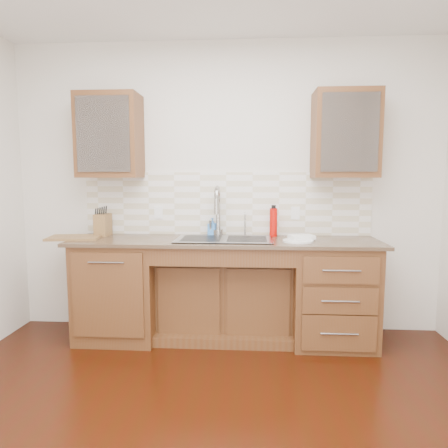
# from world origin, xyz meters

# --- Properties ---
(wall_back) EXTENTS (4.00, 0.10, 2.70)m
(wall_back) POSITION_xyz_m (0.00, 1.80, 1.35)
(wall_back) COLOR silver
(wall_back) RESTS_ON ground
(base_cabinet_left) EXTENTS (0.70, 0.62, 0.88)m
(base_cabinet_left) POSITION_xyz_m (-0.95, 1.44, 0.44)
(base_cabinet_left) COLOR #593014
(base_cabinet_left) RESTS_ON ground
(base_cabinet_center) EXTENTS (1.20, 0.44, 0.70)m
(base_cabinet_center) POSITION_xyz_m (0.00, 1.53, 0.35)
(base_cabinet_center) COLOR #593014
(base_cabinet_center) RESTS_ON ground
(base_cabinet_right) EXTENTS (0.70, 0.62, 0.88)m
(base_cabinet_right) POSITION_xyz_m (0.95, 1.44, 0.44)
(base_cabinet_right) COLOR #593014
(base_cabinet_right) RESTS_ON ground
(countertop) EXTENTS (2.70, 0.65, 0.03)m
(countertop) POSITION_xyz_m (0.00, 1.43, 0.90)
(countertop) COLOR #84705B
(countertop) RESTS_ON base_cabinet_left
(backsplash) EXTENTS (2.70, 0.02, 0.59)m
(backsplash) POSITION_xyz_m (0.00, 1.74, 1.21)
(backsplash) COLOR beige
(backsplash) RESTS_ON wall_back
(sink) EXTENTS (0.84, 0.46, 0.19)m
(sink) POSITION_xyz_m (0.00, 1.41, 0.83)
(sink) COLOR #9E9EA5
(sink) RESTS_ON countertop
(faucet) EXTENTS (0.04, 0.04, 0.40)m
(faucet) POSITION_xyz_m (-0.07, 1.64, 1.11)
(faucet) COLOR #999993
(faucet) RESTS_ON countertop
(filter_tap) EXTENTS (0.02, 0.02, 0.24)m
(filter_tap) POSITION_xyz_m (0.18, 1.65, 1.03)
(filter_tap) COLOR #999993
(filter_tap) RESTS_ON countertop
(upper_cabinet_left) EXTENTS (0.55, 0.34, 0.75)m
(upper_cabinet_left) POSITION_xyz_m (-1.05, 1.58, 1.83)
(upper_cabinet_left) COLOR #593014
(upper_cabinet_left) RESTS_ON wall_back
(upper_cabinet_right) EXTENTS (0.55, 0.34, 0.75)m
(upper_cabinet_right) POSITION_xyz_m (1.05, 1.58, 1.83)
(upper_cabinet_right) COLOR #593014
(upper_cabinet_right) RESTS_ON wall_back
(outlet_left) EXTENTS (0.08, 0.01, 0.12)m
(outlet_left) POSITION_xyz_m (-0.65, 1.73, 1.12)
(outlet_left) COLOR white
(outlet_left) RESTS_ON backsplash
(outlet_right) EXTENTS (0.08, 0.01, 0.12)m
(outlet_right) POSITION_xyz_m (0.65, 1.73, 1.12)
(outlet_right) COLOR white
(outlet_right) RESTS_ON backsplash
(soap_bottle) EXTENTS (0.09, 0.09, 0.16)m
(soap_bottle) POSITION_xyz_m (-0.13, 1.68, 0.99)
(soap_bottle) COLOR #3F86DA
(soap_bottle) RESTS_ON countertop
(water_bottle) EXTENTS (0.09, 0.09, 0.26)m
(water_bottle) POSITION_xyz_m (0.44, 1.63, 1.04)
(water_bottle) COLOR #B90A04
(water_bottle) RESTS_ON countertop
(plate) EXTENTS (0.29, 0.29, 0.01)m
(plate) POSITION_xyz_m (0.63, 1.34, 0.92)
(plate) COLOR white
(plate) RESTS_ON countertop
(dish_towel) EXTENTS (0.24, 0.20, 0.03)m
(dish_towel) POSITION_xyz_m (0.67, 1.41, 0.94)
(dish_towel) COLOR white
(dish_towel) RESTS_ON plate
(knife_block) EXTENTS (0.12, 0.19, 0.20)m
(knife_block) POSITION_xyz_m (-1.15, 1.59, 1.01)
(knife_block) COLOR brown
(knife_block) RESTS_ON countertop
(cutting_board) EXTENTS (0.49, 0.37, 0.02)m
(cutting_board) POSITION_xyz_m (-1.34, 1.39, 0.92)
(cutting_board) COLOR olive
(cutting_board) RESTS_ON countertop
(cup_left_a) EXTENTS (0.16, 0.16, 0.10)m
(cup_left_a) POSITION_xyz_m (-1.19, 1.58, 1.78)
(cup_left_a) COLOR white
(cup_left_a) RESTS_ON upper_cabinet_left
(cup_left_b) EXTENTS (0.14, 0.14, 0.10)m
(cup_left_b) POSITION_xyz_m (-0.97, 1.58, 1.77)
(cup_left_b) COLOR white
(cup_left_b) RESTS_ON upper_cabinet_left
(cup_right_a) EXTENTS (0.14, 0.14, 0.09)m
(cup_right_a) POSITION_xyz_m (0.94, 1.58, 1.77)
(cup_right_a) COLOR silver
(cup_right_a) RESTS_ON upper_cabinet_right
(cup_right_b) EXTENTS (0.11, 0.11, 0.09)m
(cup_right_b) POSITION_xyz_m (1.19, 1.58, 1.77)
(cup_right_b) COLOR silver
(cup_right_b) RESTS_ON upper_cabinet_right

